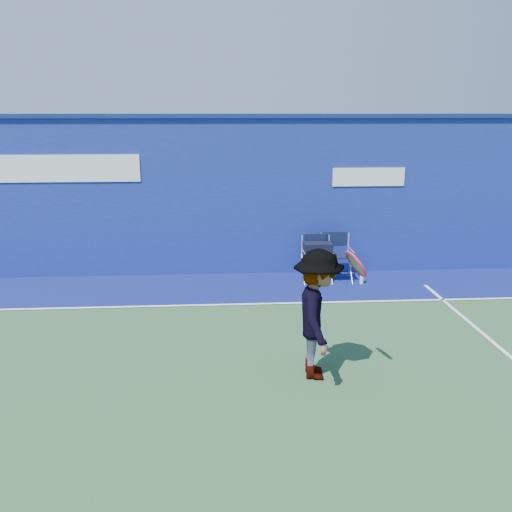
{
  "coord_description": "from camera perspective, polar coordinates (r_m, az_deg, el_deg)",
  "views": [
    {
      "loc": [
        0.75,
        -5.3,
        3.11
      ],
      "look_at": [
        1.27,
        2.6,
        1.0
      ],
      "focal_mm": 38.0,
      "sensor_mm": 36.0,
      "label": 1
    }
  ],
  "objects": [
    {
      "name": "ground",
      "position": [
        6.19,
        -10.58,
        -15.51
      ],
      "size": [
        80.0,
        80.0,
        0.0
      ],
      "primitive_type": "plane",
      "color": "#2C542E",
      "rests_on": "ground"
    },
    {
      "name": "stadium_wall",
      "position": [
        10.64,
        -7.81,
        6.36
      ],
      "size": [
        24.0,
        0.5,
        3.08
      ],
      "color": "navy",
      "rests_on": "ground"
    },
    {
      "name": "out_of_bounds_strip",
      "position": [
        9.93,
        -7.9,
        -3.46
      ],
      "size": [
        24.0,
        1.8,
        0.01
      ],
      "primitive_type": "cube",
      "color": "navy",
      "rests_on": "ground"
    },
    {
      "name": "court_lines",
      "position": [
        6.71,
        -9.99,
        -12.83
      ],
      "size": [
        24.0,
        12.0,
        0.01
      ],
      "color": "white",
      "rests_on": "out_of_bounds_strip"
    },
    {
      "name": "directors_chair_left",
      "position": [
        10.26,
        6.45,
        -0.65
      ],
      "size": [
        0.52,
        0.48,
        0.88
      ],
      "color": "silver",
      "rests_on": "ground"
    },
    {
      "name": "directors_chair_right",
      "position": [
        10.36,
        8.44,
        -1.08
      ],
      "size": [
        0.54,
        0.48,
        0.9
      ],
      "color": "silver",
      "rests_on": "ground"
    },
    {
      "name": "water_bottle",
      "position": [
        10.29,
        11.08,
        -2.23
      ],
      "size": [
        0.07,
        0.07,
        0.25
      ],
      "primitive_type": "cylinder",
      "color": "white",
      "rests_on": "ground"
    },
    {
      "name": "tennis_player",
      "position": [
        6.49,
        6.52,
        -6.11
      ],
      "size": [
        0.89,
        1.07,
        1.6
      ],
      "color": "#EA4738",
      "rests_on": "ground"
    }
  ]
}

